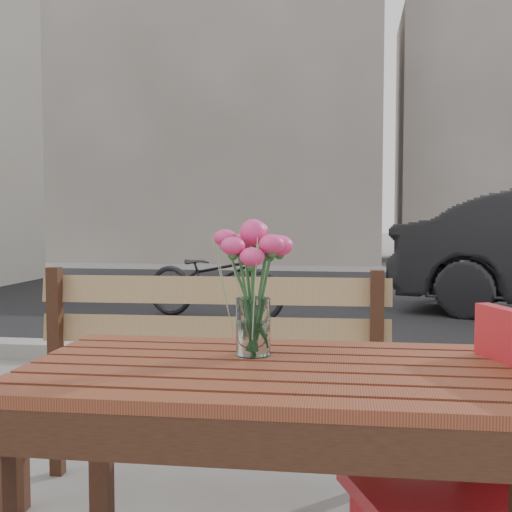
{
  "coord_description": "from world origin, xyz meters",
  "views": [
    {
      "loc": [
        0.4,
        -1.62,
        1.1
      ],
      "look_at": [
        0.14,
        0.08,
        0.99
      ],
      "focal_mm": 45.0,
      "sensor_mm": 36.0,
      "label": 1
    }
  ],
  "objects_px": {
    "red_chair": "(487,470)",
    "main_vase": "(253,271)",
    "main_table": "(265,413)",
    "bicycle": "(214,279)"
  },
  "relations": [
    {
      "from": "red_chair",
      "to": "main_vase",
      "type": "distance_m",
      "value": 0.74
    },
    {
      "from": "main_table",
      "to": "bicycle",
      "type": "height_order",
      "value": "bicycle"
    },
    {
      "from": "red_chair",
      "to": "main_vase",
      "type": "relative_size",
      "value": 2.43
    },
    {
      "from": "main_table",
      "to": "main_vase",
      "type": "height_order",
      "value": "main_vase"
    },
    {
      "from": "red_chair",
      "to": "bicycle",
      "type": "distance_m",
      "value": 5.42
    },
    {
      "from": "main_table",
      "to": "bicycle",
      "type": "bearing_deg",
      "value": 102.92
    },
    {
      "from": "main_table",
      "to": "red_chair",
      "type": "relative_size",
      "value": 1.38
    },
    {
      "from": "red_chair",
      "to": "bicycle",
      "type": "height_order",
      "value": "red_chair"
    },
    {
      "from": "main_vase",
      "to": "bicycle",
      "type": "bearing_deg",
      "value": 103.57
    },
    {
      "from": "red_chair",
      "to": "bicycle",
      "type": "relative_size",
      "value": 0.53
    }
  ]
}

